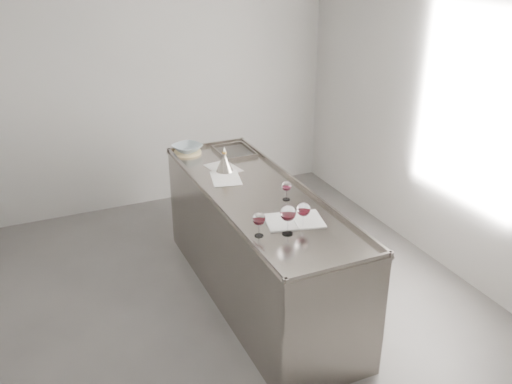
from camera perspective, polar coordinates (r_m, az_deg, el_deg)
name	(u,v)px	position (r m, az deg, el deg)	size (l,w,h in m)	color
room_shell	(209,161)	(3.80, -4.77, 3.15)	(4.54, 5.04, 2.84)	#504D4B
counter	(258,246)	(4.62, 0.22, -5.45)	(0.77, 2.42, 0.97)	gray
wine_glass_left	(259,219)	(3.75, 0.30, -2.76)	(0.09, 0.09, 0.17)	white
wine_glass_middle	(288,214)	(3.76, 3.22, -2.20)	(0.11, 0.11, 0.21)	white
wine_glass_right	(303,210)	(3.86, 4.77, -1.81)	(0.09, 0.09, 0.18)	white
wine_glass_small	(287,187)	(4.27, 3.08, 0.52)	(0.07, 0.07, 0.15)	white
notebook	(294,221)	(3.99, 3.84, -2.88)	(0.45, 0.36, 0.02)	silver
loose_paper_top	(223,168)	(4.90, -3.31, 2.43)	(0.22, 0.32, 0.00)	silver
loose_paper_under	(226,178)	(4.68, -3.04, 1.39)	(0.23, 0.33, 0.00)	white
trivet	(188,152)	(5.27, -6.86, 3.97)	(0.25, 0.25, 0.02)	beige
ceramic_bowl	(187,148)	(5.25, -6.88, 4.39)	(0.25, 0.25, 0.06)	#94A6AD
wine_funnel	(225,164)	(4.80, -3.17, 2.81)	(0.15, 0.15, 0.22)	#A29C91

